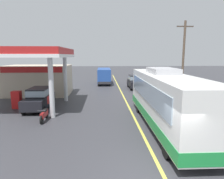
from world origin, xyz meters
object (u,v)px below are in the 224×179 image
(car_at_pump, at_px, (39,97))
(minibus_opposing_lane, at_px, (104,75))
(coach_bus_main, at_px, (166,100))
(pedestrian_near_pump, at_px, (51,102))
(motorcycle_parked_forecourt, at_px, (44,115))
(car_trailing_behind_bus, at_px, (135,81))

(car_at_pump, xyz_separation_m, minibus_opposing_lane, (5.57, 15.18, 0.46))
(coach_bus_main, distance_m, pedestrian_near_pump, 8.67)
(coach_bus_main, bearing_deg, minibus_opposing_lane, 100.75)
(coach_bus_main, height_order, pedestrian_near_pump, coach_bus_main)
(motorcycle_parked_forecourt, height_order, car_trailing_behind_bus, car_trailing_behind_bus)
(coach_bus_main, height_order, motorcycle_parked_forecourt, coach_bus_main)
(car_trailing_behind_bus, bearing_deg, minibus_opposing_lane, 131.53)
(coach_bus_main, height_order, car_trailing_behind_bus, coach_bus_main)
(coach_bus_main, bearing_deg, pedestrian_near_pump, 158.03)
(car_at_pump, height_order, minibus_opposing_lane, minibus_opposing_lane)
(pedestrian_near_pump, bearing_deg, minibus_opposing_lane, 75.73)
(coach_bus_main, relative_size, motorcycle_parked_forecourt, 6.13)
(car_at_pump, bearing_deg, minibus_opposing_lane, 69.87)
(motorcycle_parked_forecourt, xyz_separation_m, pedestrian_near_pump, (0.02, 1.75, 0.49))
(car_at_pump, relative_size, car_trailing_behind_bus, 1.00)
(car_at_pump, bearing_deg, pedestrian_near_pump, -47.60)
(car_at_pump, height_order, car_trailing_behind_bus, same)
(pedestrian_near_pump, xyz_separation_m, car_trailing_behind_bus, (8.46, 11.87, 0.08))
(coach_bus_main, xyz_separation_m, car_trailing_behind_bus, (0.45, 15.10, -0.71))
(minibus_opposing_lane, distance_m, motorcycle_parked_forecourt, 18.91)
(motorcycle_parked_forecourt, relative_size, pedestrian_near_pump, 1.08)
(car_at_pump, height_order, motorcycle_parked_forecourt, car_at_pump)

